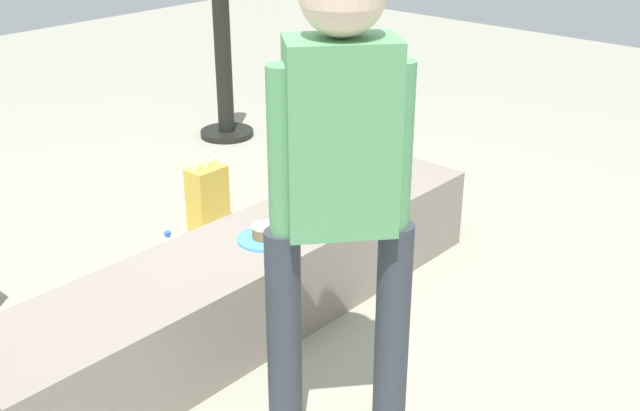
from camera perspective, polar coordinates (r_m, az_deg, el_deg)
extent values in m
plane|color=gray|center=(3.35, -4.74, -8.28)|extent=(12.00, 12.00, 0.00)
cube|color=gray|center=(3.25, -4.85, -5.47)|extent=(2.37, 0.49, 0.38)
cylinder|color=navy|center=(3.22, -0.88, -1.13)|extent=(0.14, 0.26, 0.08)
cylinder|color=navy|center=(3.28, 0.83, -0.68)|extent=(0.14, 0.26, 0.08)
cube|color=white|center=(3.28, -1.05, 2.05)|extent=(0.24, 0.19, 0.28)
sphere|color=beige|center=(3.20, -1.08, 5.76)|extent=(0.16, 0.16, 0.16)
cylinder|color=beige|center=(3.23, -2.80, 1.56)|extent=(0.05, 0.05, 0.21)
cylinder|color=beige|center=(3.34, 0.65, 2.37)|extent=(0.05, 0.05, 0.21)
cylinder|color=#323741|center=(2.61, 5.21, -8.83)|extent=(0.11, 0.11, 0.75)
cylinder|color=#323741|center=(2.56, -2.59, -9.44)|extent=(0.11, 0.11, 0.75)
cube|color=#559760|center=(2.28, 1.51, 4.90)|extent=(0.37, 0.35, 0.58)
cylinder|color=#559760|center=(2.33, 5.58, 3.83)|extent=(0.09, 0.09, 0.54)
cylinder|color=#559760|center=(2.28, -2.68, 3.44)|extent=(0.09, 0.09, 0.54)
cylinder|color=#4CA5D8|center=(3.16, -3.98, -2.39)|extent=(0.22, 0.22, 0.01)
cylinder|color=olive|center=(3.14, -4.00, -1.93)|extent=(0.10, 0.10, 0.05)
cylinder|color=silver|center=(3.13, -4.01, -1.49)|extent=(0.10, 0.10, 0.01)
cube|color=silver|center=(3.18, -3.09, -1.94)|extent=(0.11, 0.04, 0.00)
cube|color=gold|center=(4.09, -8.08, 0.51)|extent=(0.19, 0.13, 0.34)
torus|color=white|center=(4.00, -8.67, 2.54)|extent=(0.08, 0.01, 0.08)
torus|color=white|center=(4.05, -7.77, 2.88)|extent=(0.08, 0.01, 0.08)
cylinder|color=black|center=(5.49, -6.70, 5.19)|extent=(0.36, 0.36, 0.04)
cylinder|color=black|center=(5.33, -7.00, 11.00)|extent=(0.11, 0.11, 1.10)
cylinder|color=silver|center=(3.78, -10.78, -3.39)|extent=(0.07, 0.07, 0.14)
cone|color=silver|center=(3.74, -10.88, -2.25)|extent=(0.06, 0.06, 0.03)
cylinder|color=blue|center=(3.73, -10.90, -1.97)|extent=(0.03, 0.03, 0.01)
cylinder|color=silver|center=(4.31, -0.21, 0.66)|extent=(0.07, 0.07, 0.14)
cone|color=silver|center=(4.28, -0.22, 1.70)|extent=(0.06, 0.06, 0.03)
cylinder|color=white|center=(4.27, -0.22, 1.95)|extent=(0.03, 0.03, 0.01)
cylinder|color=red|center=(3.58, -14.56, -5.65)|extent=(0.07, 0.07, 0.11)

